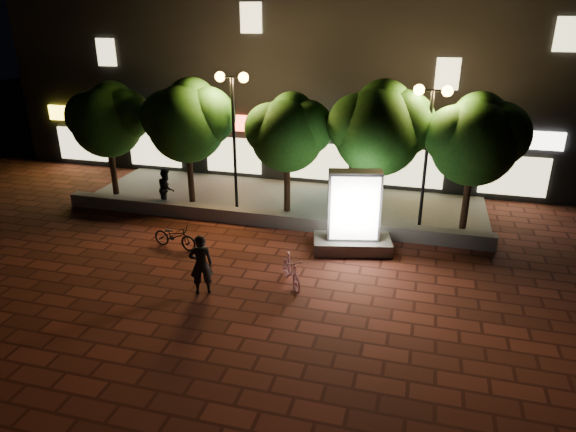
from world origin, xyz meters
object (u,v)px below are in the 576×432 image
(street_lamp_right, at_px, (430,121))
(rider, at_px, (201,264))
(tree_left, at_px, (188,118))
(tree_far_left, at_px, (108,118))
(ad_kiosk, at_px, (353,219))
(scooter_parked, at_px, (175,236))
(scooter_pink, at_px, (291,271))
(tree_mid, at_px, (289,130))
(tree_right, at_px, (380,126))
(street_lamp_left, at_px, (233,107))
(pedestrian, at_px, (167,188))
(tree_far_right, at_px, (476,137))

(street_lamp_right, distance_m, rider, 8.98)
(tree_left, bearing_deg, tree_far_left, -180.00)
(ad_kiosk, distance_m, scooter_parked, 5.86)
(tree_left, height_order, scooter_pink, tree_left)
(tree_far_left, height_order, tree_left, tree_left)
(tree_mid, bearing_deg, tree_far_left, 180.00)
(scooter_pink, bearing_deg, rider, 171.89)
(tree_mid, bearing_deg, street_lamp_right, -3.04)
(scooter_parked, bearing_deg, rider, -130.79)
(tree_right, xyz_separation_m, street_lamp_left, (-5.36, -0.26, 0.46))
(tree_far_left, xyz_separation_m, street_lamp_right, (12.45, -0.26, 0.60))
(street_lamp_left, height_order, pedestrian, street_lamp_left)
(scooter_parked, bearing_deg, scooter_pink, -98.68)
(tree_left, bearing_deg, tree_right, 0.00)
(tree_left, distance_m, street_lamp_left, 2.05)
(street_lamp_left, bearing_deg, tree_far_right, 1.76)
(scooter_pink, xyz_separation_m, scooter_parked, (-4.31, 1.38, -0.04))
(scooter_pink, bearing_deg, tree_far_right, 15.11)
(tree_left, distance_m, scooter_parked, 5.24)
(tree_far_left, relative_size, tree_left, 0.95)
(street_lamp_left, bearing_deg, tree_mid, 7.31)
(tree_far_right, bearing_deg, tree_left, 180.00)
(scooter_parked, bearing_deg, tree_far_left, 58.07)
(scooter_pink, bearing_deg, tree_left, 102.54)
(tree_far_left, relative_size, scooter_pink, 3.02)
(tree_far_left, height_order, scooter_parked, tree_far_left)
(tree_far_left, distance_m, tree_far_right, 14.00)
(tree_mid, distance_m, street_lamp_left, 2.22)
(street_lamp_right, xyz_separation_m, ad_kiosk, (-2.07, -2.47, -2.80))
(street_lamp_right, bearing_deg, tree_far_right, 9.61)
(street_lamp_left, relative_size, ad_kiosk, 1.91)
(scooter_parked, bearing_deg, street_lamp_left, -1.65)
(tree_left, bearing_deg, street_lamp_right, -1.68)
(rider, bearing_deg, tree_far_right, -165.35)
(street_lamp_right, bearing_deg, scooter_parked, -153.58)
(tree_left, relative_size, pedestrian, 3.10)
(tree_left, xyz_separation_m, pedestrian, (-0.67, -0.96, -2.58))
(tree_mid, xyz_separation_m, pedestrian, (-4.66, -0.96, -2.35))
(tree_far_left, relative_size, pedestrian, 2.94)
(tree_far_right, distance_m, street_lamp_left, 8.58)
(street_lamp_left, height_order, street_lamp_right, street_lamp_left)
(scooter_pink, bearing_deg, scooter_parked, 129.54)
(scooter_pink, relative_size, rider, 0.87)
(scooter_pink, bearing_deg, street_lamp_right, 24.11)
(tree_mid, height_order, scooter_pink, tree_mid)
(tree_far_left, distance_m, street_lamp_left, 5.50)
(rider, bearing_deg, tree_far_left, -71.34)
(tree_mid, distance_m, rider, 6.97)
(tree_far_left, bearing_deg, street_lamp_left, -2.76)
(ad_kiosk, bearing_deg, tree_mid, 136.50)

